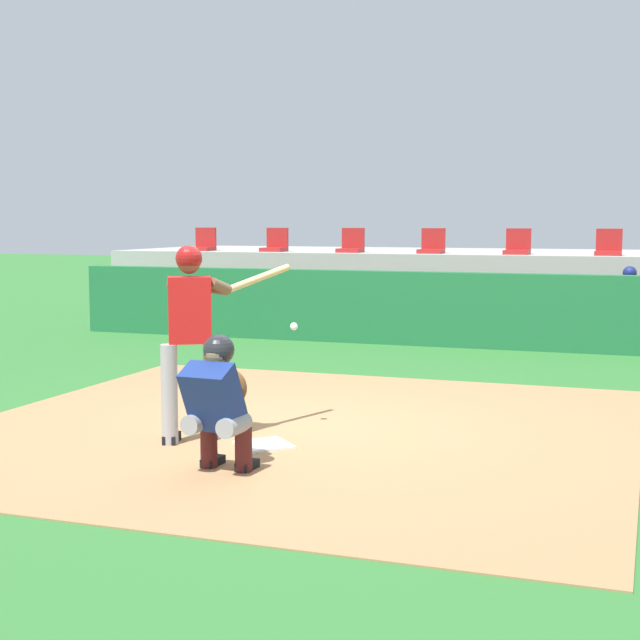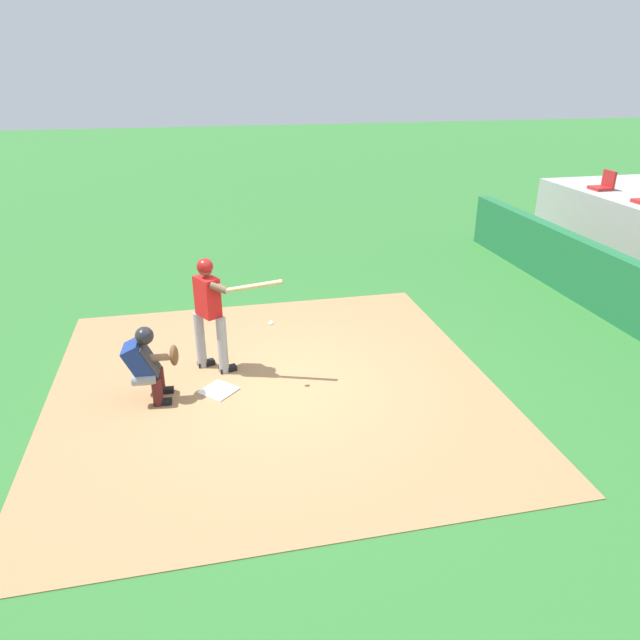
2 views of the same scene
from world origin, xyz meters
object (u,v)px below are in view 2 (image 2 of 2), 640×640
at_px(batter_at_plate, 210,308).
at_px(catcher_crouched, 149,361).
at_px(stadium_seat_0, 604,184).
at_px(home_plate, 219,391).

xyz_separation_m(batter_at_plate, catcher_crouched, (0.69, -0.90, -0.43)).
relative_size(batter_at_plate, catcher_crouched, 0.86).
bearing_deg(catcher_crouched, stadium_seat_0, 117.17).
xyz_separation_m(home_plate, batter_at_plate, (-0.68, -0.02, 1.01)).
bearing_deg(batter_at_plate, stadium_seat_0, 116.13).
height_order(home_plate, catcher_crouched, catcher_crouched).
distance_m(home_plate, stadium_seat_0, 11.76).
relative_size(home_plate, batter_at_plate, 0.24).
height_order(catcher_crouched, stadium_seat_0, stadium_seat_0).
bearing_deg(stadium_seat_0, catcher_crouched, -62.83).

